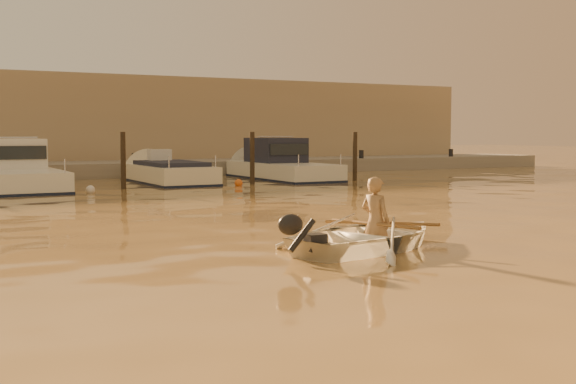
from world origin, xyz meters
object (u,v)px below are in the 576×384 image
moored_boat_2 (15,171)px  moored_boat_4 (283,164)px  person (375,221)px  moored_boat_3 (169,177)px  dinghy (372,235)px  waterfront_building (56,124)px

moored_boat_2 → moored_boat_4: 10.77m
person → moored_boat_3: bearing=-26.7°
dinghy → waterfront_building: bearing=-19.6°
person → moored_boat_4: (7.25, 17.16, 0.16)m
person → moored_boat_4: size_ratio=0.21×
moored_boat_4 → dinghy: bearing=-113.1°
moored_boat_2 → moored_boat_3: (5.70, 0.00, -0.40)m
person → moored_boat_2: bearing=-7.9°
person → moored_boat_2: (-3.52, 17.16, 0.16)m
moored_boat_2 → waterfront_building: bearing=72.4°
person → waterfront_building: (-0.02, 28.16, 1.94)m
moored_boat_3 → dinghy: bearing=-97.5°
dinghy → moored_boat_2: size_ratio=0.40×
dinghy → moored_boat_3: size_ratio=0.53×
dinghy → moored_boat_2: bearing=-8.2°
moored_boat_4 → waterfront_building: (-7.27, 11.00, 1.77)m
dinghy → person: bearing=-90.0°
person → dinghy: bearing=90.0°
person → moored_boat_4: 18.63m
dinghy → moored_boat_3: 17.35m
dinghy → moored_boat_4: (7.35, 17.20, 0.39)m
moored_boat_3 → waterfront_building: bearing=101.3°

